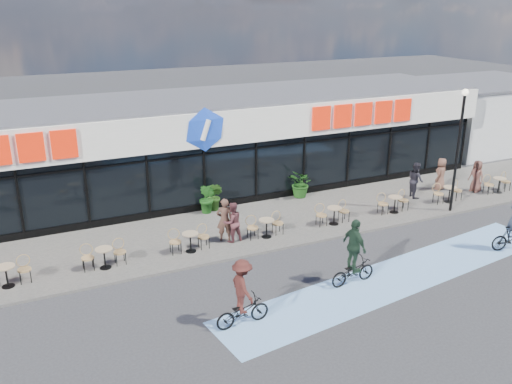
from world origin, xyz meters
The scene contains 24 objects.
ground centered at (0.00, 0.00, 0.00)m, with size 120.00×120.00×0.00m, color #28282B.
sidewalk centered at (0.00, 4.50, 0.05)m, with size 44.00×5.00×0.10m, color #5A564F.
bike_lane centered at (4.00, -1.50, 0.01)m, with size 14.00×2.20×0.01m, color #6A98CA.
building centered at (0.00, 9.93, 2.34)m, with size 30.60×6.57×4.75m.
neighbour_building centered at (20.50, 11.00, 2.06)m, with size 9.20×7.20×4.11m.
lamp_post centered at (9.86, 2.30, 3.28)m, with size 0.28×0.28×5.38m.
bistro_set_1 centered at (-8.20, 3.25, 0.56)m, with size 1.54×0.62×0.90m.
bistro_set_2 centered at (-5.08, 3.25, 0.56)m, with size 1.54×0.62×0.90m.
bistro_set_3 centered at (-1.95, 3.25, 0.56)m, with size 1.54×0.62×0.90m.
bistro_set_4 centered at (1.18, 3.25, 0.56)m, with size 1.54×0.62×0.90m.
bistro_set_5 centered at (4.31, 3.25, 0.56)m, with size 1.54×0.62×0.90m.
bistro_set_6 centered at (7.44, 3.25, 0.56)m, with size 1.54×0.62×0.90m.
bistro_set_7 centered at (10.57, 3.25, 0.56)m, with size 1.54×0.62×0.90m.
bistro_set_8 centered at (13.70, 3.25, 0.56)m, with size 1.54×0.62×0.90m.
potted_plant_left centered at (0.36, 6.70, 0.75)m, with size 0.72×0.58×1.31m, color #204313.
potted_plant_mid centered at (-0.05, 6.53, 0.78)m, with size 0.75×0.60×1.36m, color #184A15.
potted_plant_right centered at (4.68, 6.60, 0.77)m, with size 1.21×1.05×1.34m, color #194313.
patron_left centered at (-0.42, 3.57, 0.96)m, with size 0.63×0.41×1.72m, color #4D3227.
patron_right centered at (-0.18, 3.34, 0.90)m, with size 0.78×0.61×1.60m, color #51292D.
pedestrian_a centered at (12.80, 3.76, 0.89)m, with size 0.77×0.50×1.57m, color #53312A.
pedestrian_b centered at (9.59, 4.39, 0.95)m, with size 0.82×0.64×1.70m, color black.
pedestrian_c centered at (11.46, 4.74, 0.89)m, with size 0.78×0.51×1.59m, color brown.
cyclist_a centered at (2.24, -1.24, 0.92)m, with size 1.73×1.11×2.30m.
cyclist_c centered at (-2.05, -1.95, 0.90)m, with size 1.71×1.09×2.09m.
Camera 1 is at (-7.38, -14.45, 8.95)m, focal length 38.00 mm.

